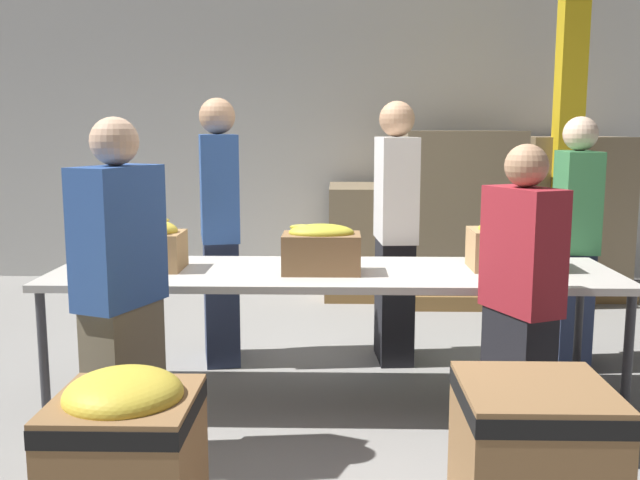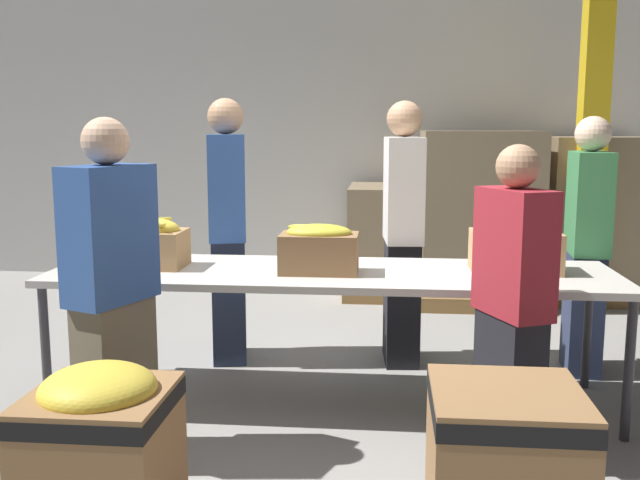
# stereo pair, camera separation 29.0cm
# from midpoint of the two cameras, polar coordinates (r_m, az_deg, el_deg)

# --- Properties ---
(ground_plane) EXTENTS (30.00, 30.00, 0.00)m
(ground_plane) POSITION_cam_midpoint_polar(r_m,az_deg,el_deg) (4.26, 2.94, -12.79)
(ground_plane) COLOR gray
(wall_back) EXTENTS (16.00, 0.08, 4.00)m
(wall_back) POSITION_cam_midpoint_polar(r_m,az_deg,el_deg) (7.48, 4.28, 12.16)
(wall_back) COLOR silver
(wall_back) RESTS_ON ground_plane
(sorting_table) EXTENTS (3.18, 0.88, 0.78)m
(sorting_table) POSITION_cam_midpoint_polar(r_m,az_deg,el_deg) (4.04, 3.02, -3.07)
(sorting_table) COLOR beige
(sorting_table) RESTS_ON ground_plane
(banana_box_0) EXTENTS (0.46, 0.30, 0.29)m
(banana_box_0) POSITION_cam_midpoint_polar(r_m,az_deg,el_deg) (4.20, -11.95, -0.15)
(banana_box_0) COLOR #A37A4C
(banana_box_0) RESTS_ON sorting_table
(banana_box_1) EXTENTS (0.43, 0.27, 0.28)m
(banana_box_1) POSITION_cam_midpoint_polar(r_m,az_deg,el_deg) (3.94, 2.03, -0.66)
(banana_box_1) COLOR olive
(banana_box_1) RESTS_ON sorting_table
(banana_box_2) EXTENTS (0.48, 0.34, 0.30)m
(banana_box_2) POSITION_cam_midpoint_polar(r_m,az_deg,el_deg) (4.16, 17.29, -0.50)
(banana_box_2) COLOR tan
(banana_box_2) RESTS_ON sorting_table
(volunteer_0) EXTENTS (0.27, 0.49, 1.75)m
(volunteer_0) POSITION_cam_midpoint_polar(r_m,az_deg,el_deg) (4.79, 8.35, 0.39)
(volunteer_0) COLOR black
(volunteer_0) RESTS_ON ground_plane
(volunteer_1) EXTENTS (0.37, 0.49, 1.63)m
(volunteer_1) POSITION_cam_midpoint_polar(r_m,az_deg,el_deg) (3.44, -13.98, -4.20)
(volunteer_1) COLOR #6B604C
(volunteer_1) RESTS_ON ground_plane
(volunteer_2) EXTENTS (0.26, 0.46, 1.65)m
(volunteer_2) POSITION_cam_midpoint_polar(r_m,az_deg,el_deg) (4.91, 22.14, -0.56)
(volunteer_2) COLOR #2D3856
(volunteer_2) RESTS_ON ground_plane
(volunteer_3) EXTENTS (0.35, 0.45, 1.50)m
(volunteer_3) POSITION_cam_midpoint_polar(r_m,az_deg,el_deg) (3.49, 17.44, -5.19)
(volunteer_3) COLOR black
(volunteer_3) RESTS_ON ground_plane
(volunteer_4) EXTENTS (0.33, 0.51, 1.77)m
(volunteer_4) POSITION_cam_midpoint_polar(r_m,az_deg,el_deg) (4.83, -5.69, 0.62)
(volunteer_4) COLOR #2D3856
(volunteer_4) RESTS_ON ground_plane
(donation_bin_0) EXTENTS (0.52, 0.52, 0.70)m
(donation_bin_0) POSITION_cam_midpoint_polar(r_m,az_deg,el_deg) (2.90, -14.28, -15.88)
(donation_bin_0) COLOR olive
(donation_bin_0) RESTS_ON ground_plane
(donation_bin_1) EXTENTS (0.54, 0.54, 0.66)m
(donation_bin_1) POSITION_cam_midpoint_polar(r_m,az_deg,el_deg) (2.82, 17.56, -17.17)
(donation_bin_1) COLOR olive
(donation_bin_1) RESTS_ON ground_plane
(support_pillar) EXTENTS (0.22, 0.22, 4.00)m
(support_pillar) POSITION_cam_midpoint_polar(r_m,az_deg,el_deg) (6.61, 22.38, 11.96)
(support_pillar) COLOR gold
(support_pillar) RESTS_ON ground_plane
(pallet_stack_0) EXTENTS (1.02, 1.02, 1.03)m
(pallet_stack_0) POSITION_cam_midpoint_polar(r_m,az_deg,el_deg) (6.88, 7.51, -0.07)
(pallet_stack_0) COLOR olive
(pallet_stack_0) RESTS_ON ground_plane
(pallet_stack_1) EXTENTS (1.02, 1.02, 1.50)m
(pallet_stack_1) POSITION_cam_midpoint_polar(r_m,az_deg,el_deg) (7.20, 22.19, 1.58)
(pallet_stack_1) COLOR olive
(pallet_stack_1) RESTS_ON ground_plane
(pallet_stack_2) EXTENTS (1.12, 1.12, 1.55)m
(pallet_stack_2) POSITION_cam_midpoint_polar(r_m,az_deg,el_deg) (6.70, 13.71, 1.73)
(pallet_stack_2) COLOR olive
(pallet_stack_2) RESTS_ON ground_plane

